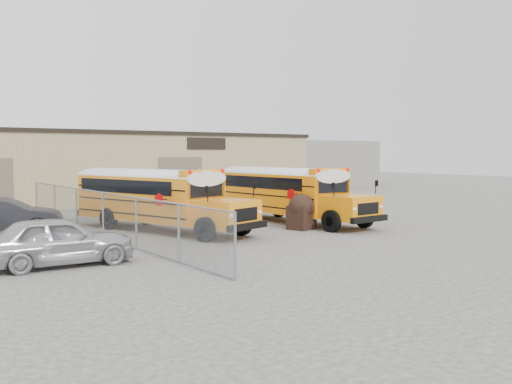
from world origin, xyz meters
TOP-DOWN VIEW (x-y plane):
  - ground at (0.00, 0.00)m, footprint 120.00×120.00m
  - warehouse at (-0.00, 19.99)m, footprint 30.20×10.20m
  - chainlink_fence at (-6.00, 3.00)m, footprint 0.07×18.07m
  - distant_building_right at (24.00, 24.00)m, footprint 10.00×8.00m
  - school_bus_left at (-4.80, 9.17)m, footprint 4.60×9.35m
  - school_bus_right at (2.82, 8.35)m, footprint 2.86×9.15m
  - tarp_bundle at (1.87, 0.48)m, footprint 1.23×1.15m
  - car_silver at (-9.05, -1.30)m, footprint 4.45×2.05m
  - car_dark at (-8.71, 6.66)m, footprint 4.70×3.02m

SIDE VIEW (x-z plane):
  - ground at x=0.00m, z-range 0.00..0.00m
  - car_dark at x=-8.71m, z-range 0.00..1.46m
  - car_silver at x=-9.05m, z-range 0.00..1.48m
  - tarp_bundle at x=1.87m, z-range 0.02..1.55m
  - chainlink_fence at x=-6.00m, z-range 0.00..1.80m
  - school_bus_right at x=2.82m, z-range 0.21..2.85m
  - school_bus_left at x=-4.80m, z-range 0.21..2.87m
  - distant_building_right at x=24.00m, z-range 0.00..4.40m
  - warehouse at x=0.00m, z-range 0.04..4.71m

